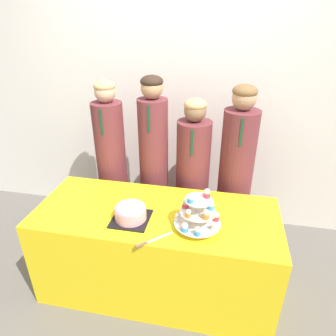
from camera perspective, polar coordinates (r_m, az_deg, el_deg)
ground_plane at (r=2.49m, az=-4.15°, el=-27.39°), size 16.00×16.00×0.00m
wall_back at (r=2.96m, az=2.60°, el=13.91°), size 9.00×0.06×2.70m
table at (r=2.45m, az=-2.13°, el=-15.42°), size 1.78×0.73×0.75m
round_cake at (r=2.11m, az=-7.16°, el=-8.23°), size 0.26×0.26×0.13m
cake_knife at (r=1.95m, az=-3.77°, el=-13.90°), size 0.21×0.20×0.01m
cupcake_stand at (r=1.99m, az=5.77°, el=-8.56°), size 0.31×0.31×0.29m
student_0 at (r=2.86m, az=-10.59°, el=0.03°), size 0.27×0.28×1.55m
student_1 at (r=2.72m, az=-2.71°, el=-0.05°), size 0.26×0.26×1.61m
student_2 at (r=2.72m, az=4.64°, el=-2.57°), size 0.29×0.30×1.44m
student_3 at (r=2.67m, az=12.62°, el=-2.07°), size 0.29×0.30×1.56m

